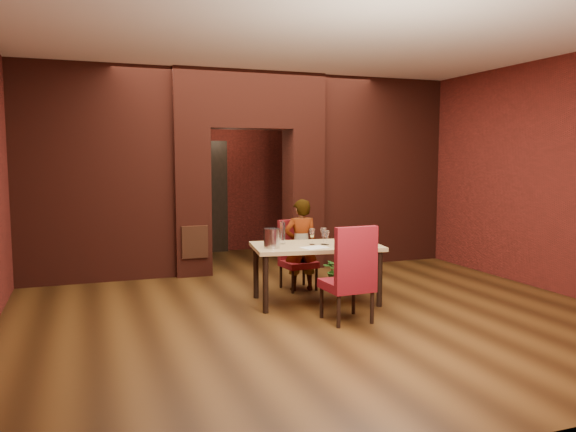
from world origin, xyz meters
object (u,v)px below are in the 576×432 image
Objects in this scene: wine_glass_c at (327,238)px; wine_bucket at (272,238)px; person_seated at (301,245)px; chair_near at (347,273)px; dining_table at (316,273)px; water_bottle at (283,232)px; wine_glass_b at (323,236)px; wine_glass_a at (312,237)px; potted_plant at (337,270)px; chair_far at (299,255)px.

wine_glass_c is 0.75× the size of wine_bucket.
chair_near is at bearing 95.51° from person_seated.
wine_bucket is (-0.62, -0.07, 0.49)m from dining_table.
person_seated reaches higher than chair_near.
person_seated reaches higher than dining_table.
chair_near reaches higher than wine_bucket.
person_seated is 4.28× the size of water_bottle.
wine_glass_b is at bearing -25.83° from water_bottle.
wine_glass_c is at bearing -25.34° from wine_glass_a.
wine_glass_b is 1.15m from potted_plant.
chair_far is at bearing -94.00° from chair_near.
water_bottle is at bearing -135.17° from chair_far.
wine_glass_a is 0.97× the size of wine_glass_b.
dining_table is 0.68m from water_bottle.
chair_far is 4.04× the size of wine_bucket.
wine_glass_a is 1.20m from potted_plant.
water_bottle is 0.65× the size of potted_plant.
wine_bucket is at bearing -172.37° from wine_glass_a.
chair_far is 0.16m from person_seated.
wine_bucket is (-0.56, -0.08, 0.02)m from wine_glass_a.
wine_bucket is 0.52× the size of potted_plant.
wine_bucket is (-0.73, 0.00, 0.03)m from wine_glass_c.
chair_far is 4.77× the size of wine_glass_a.
wine_glass_b is 0.88× the size of wine_bucket.
chair_far is at bearing 82.28° from wine_glass_a.
wine_glass_a reaches higher than wine_glass_c.
chair_far reaches higher than dining_table.
chair_far is 3.24× the size of water_bottle.
dining_table is 0.48m from wine_glass_c.
wine_glass_b is 0.45× the size of potted_plant.
potted_plant is (0.56, 0.79, -0.62)m from wine_glass_b.
water_bottle is at bearing 154.17° from wine_glass_b.
wine_glass_a reaches higher than potted_plant.
potted_plant is at bearing -4.89° from chair_far.
wine_bucket is at bearing -136.27° from chair_far.
dining_table is 3.45× the size of potted_plant.
potted_plant is (1.03, 0.56, -0.66)m from water_bottle.
potted_plant is (1.26, 0.82, -0.63)m from wine_bucket.
wine_glass_b reaches higher than wine_glass_c.
dining_table is at bearing 6.40° from wine_bucket.
chair_near reaches higher than wine_glass_c.
dining_table is 6.66× the size of wine_bucket.
wine_glass_a is 0.44× the size of potted_plant.
chair_far is 0.80m from water_bottle.
potted_plant is at bearing -114.04° from chair_near.
chair_near is 3.69× the size of water_bottle.
person_seated is at bearing 92.02° from wine_glass_b.
wine_glass_b is at bearing 126.45° from wine_glass_c.
chair_near is (0.01, -0.87, 0.18)m from dining_table.
wine_bucket reaches higher than dining_table.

